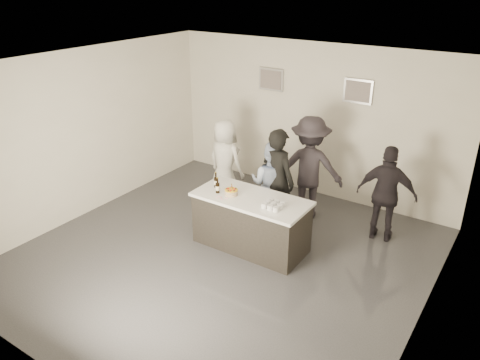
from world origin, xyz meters
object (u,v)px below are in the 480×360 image
(person_guest_right, at_px, (387,194))
(person_guest_back, at_px, (309,168))
(beer_bottle_a, at_px, (216,180))
(beer_bottle_b, at_px, (218,185))
(cake, at_px, (231,193))
(person_main_black, at_px, (278,180))
(person_main_blue, at_px, (271,184))
(bar_counter, at_px, (251,222))
(person_guest_left, at_px, (225,161))

(person_guest_right, height_order, person_guest_back, person_guest_back)
(beer_bottle_a, bearing_deg, beer_bottle_b, -46.79)
(cake, distance_m, person_main_black, 0.96)
(person_guest_right, bearing_deg, person_main_black, 13.19)
(cake, distance_m, beer_bottle_b, 0.25)
(person_main_blue, distance_m, person_guest_back, 0.80)
(beer_bottle_a, bearing_deg, person_main_blue, 56.80)
(bar_counter, xyz_separation_m, person_main_black, (0.03, 0.79, 0.46))
(beer_bottle_b, distance_m, person_guest_left, 1.62)
(bar_counter, relative_size, cake, 8.82)
(beer_bottle_a, distance_m, person_main_black, 1.08)
(beer_bottle_b, xyz_separation_m, person_guest_right, (2.25, 1.61, -0.20))
(bar_counter, height_order, person_guest_right, person_guest_right)
(beer_bottle_b, xyz_separation_m, person_main_blue, (0.41, 1.01, -0.25))
(beer_bottle_b, relative_size, person_guest_back, 0.14)
(person_guest_back, bearing_deg, bar_counter, 57.84)
(cake, bearing_deg, beer_bottle_b, -165.34)
(person_guest_left, bearing_deg, cake, 137.33)
(bar_counter, bearing_deg, beer_bottle_a, 179.84)
(person_main_black, xyz_separation_m, person_guest_back, (0.24, 0.72, 0.03))
(beer_bottle_a, distance_m, person_main_blue, 1.05)
(person_guest_left, distance_m, person_guest_back, 1.68)
(person_guest_right, bearing_deg, bar_counter, 32.13)
(cake, xyz_separation_m, person_guest_left, (-1.06, 1.32, -0.12))
(beer_bottle_a, relative_size, beer_bottle_b, 1.00)
(beer_bottle_a, relative_size, person_main_blue, 0.17)
(beer_bottle_b, distance_m, person_guest_back, 1.86)
(person_main_blue, bearing_deg, person_guest_left, -24.78)
(bar_counter, relative_size, person_guest_right, 1.12)
(beer_bottle_b, height_order, person_main_black, person_main_black)
(bar_counter, distance_m, cake, 0.59)
(person_guest_left, bearing_deg, person_main_blue, 172.02)
(person_guest_left, relative_size, person_guest_back, 0.86)
(beer_bottle_a, relative_size, person_main_black, 0.14)
(beer_bottle_a, distance_m, person_guest_back, 1.79)
(person_main_blue, bearing_deg, person_guest_back, -129.62)
(bar_counter, bearing_deg, person_guest_left, 138.37)
(beer_bottle_a, height_order, person_guest_right, person_guest_right)
(cake, height_order, person_main_black, person_main_black)
(cake, xyz_separation_m, person_guest_back, (0.58, 1.61, 0.01))
(bar_counter, height_order, person_guest_back, person_guest_back)
(beer_bottle_a, height_order, person_main_blue, person_main_blue)
(bar_counter, bearing_deg, beer_bottle_b, -163.75)
(person_main_blue, relative_size, person_guest_right, 0.94)
(beer_bottle_b, relative_size, person_guest_right, 0.16)
(beer_bottle_b, height_order, person_main_blue, person_main_blue)
(bar_counter, xyz_separation_m, person_guest_right, (1.71, 1.45, 0.38))
(person_guest_back, bearing_deg, person_guest_left, -11.87)
(beer_bottle_a, relative_size, person_guest_right, 0.16)
(bar_counter, distance_m, person_main_blue, 0.92)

